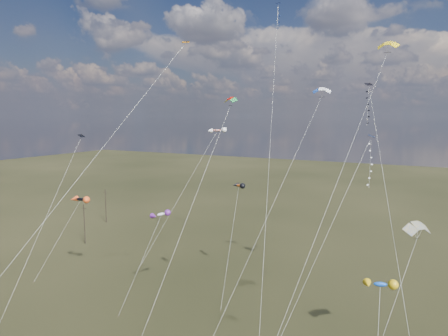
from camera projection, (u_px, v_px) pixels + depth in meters
The scene contains 16 objects.
utility_pole_near at pixel (84, 224), 79.67m from camera, with size 1.40×0.20×8.00m.
utility_pole_far at pixel (106, 206), 95.65m from camera, with size 1.40×0.20×8.00m.
diamond_black_high at pixel (370, 118), 50.26m from camera, with size 9.17×20.55×29.66m.
diamond_navy_tall at pixel (276, 42), 56.00m from camera, with size 7.24×22.49×41.71m.
diamond_black_mid at pixel (56, 194), 50.58m from camera, with size 0.96×14.35×22.98m.
diamond_navy_right at pixel (366, 170), 44.53m from camera, with size 7.87×12.29×23.37m.
diamond_orange_center at pixel (95, 157), 39.32m from camera, with size 15.10×24.73×33.46m.
parafoil_yellow at pixel (387, 45), 45.83m from camera, with size 8.75×22.24×34.36m.
parafoil_blue_white at pixel (321, 90), 54.53m from camera, with size 8.00×20.64×29.68m.
parafoil_striped at pixel (418, 226), 38.25m from camera, with size 5.13×9.63×15.73m.
parafoil_tricolor at pixel (229, 101), 46.11m from camera, with size 4.10×17.35×27.93m.
novelty_black_orange at pixel (80, 199), 62.82m from camera, with size 5.96×6.52×12.96m.
novelty_orange_black at pixel (239, 186), 60.99m from camera, with size 3.86×11.79×15.37m.
novelty_white_purple at pixel (161, 215), 54.69m from camera, with size 2.65×8.37×12.49m.
novelty_redwhite_stripe at pixel (217, 131), 78.59m from camera, with size 7.08×19.05×23.18m.
novelty_blue_yellow at pixel (380, 285), 32.23m from camera, with size 2.31×9.68×12.35m.
Camera 1 is at (23.06, -25.39, 25.40)m, focal length 32.00 mm.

